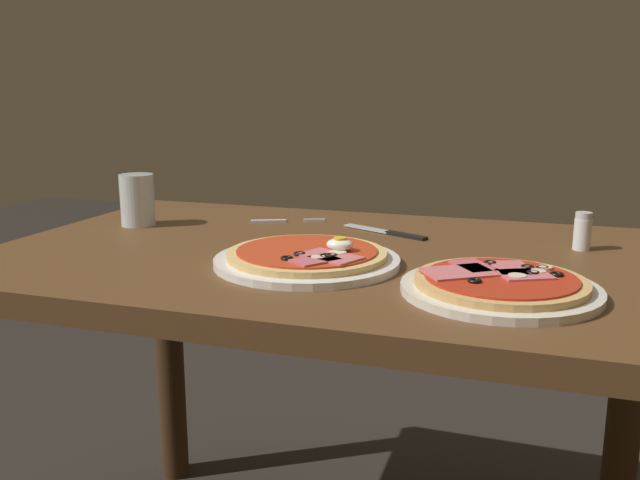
% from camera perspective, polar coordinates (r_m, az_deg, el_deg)
% --- Properties ---
extents(dining_table, '(1.19, 0.76, 0.72)m').
position_cam_1_polar(dining_table, '(1.22, 1.12, -6.32)').
color(dining_table, brown).
rests_on(dining_table, ground).
extents(pizza_foreground, '(0.30, 0.30, 0.05)m').
position_cam_1_polar(pizza_foreground, '(1.09, -1.04, -1.49)').
color(pizza_foreground, white).
rests_on(pizza_foreground, dining_table).
extents(pizza_across_left, '(0.28, 0.28, 0.03)m').
position_cam_1_polar(pizza_across_left, '(0.97, 14.89, -3.68)').
color(pizza_across_left, silver).
rests_on(pizza_across_left, dining_table).
extents(water_glass_near, '(0.07, 0.07, 0.11)m').
position_cam_1_polar(water_glass_near, '(1.45, -15.08, 2.98)').
color(water_glass_near, silver).
rests_on(water_glass_near, dining_table).
extents(fork, '(0.15, 0.08, 0.00)m').
position_cam_1_polar(fork, '(1.44, -3.22, 1.63)').
color(fork, silver).
rests_on(fork, dining_table).
extents(knife, '(0.18, 0.10, 0.01)m').
position_cam_1_polar(knife, '(1.33, 5.90, 0.63)').
color(knife, silver).
rests_on(knife, dining_table).
extents(salt_shaker, '(0.03, 0.03, 0.07)m').
position_cam_1_polar(salt_shaker, '(1.27, 21.19, 0.68)').
color(salt_shaker, white).
rests_on(salt_shaker, dining_table).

